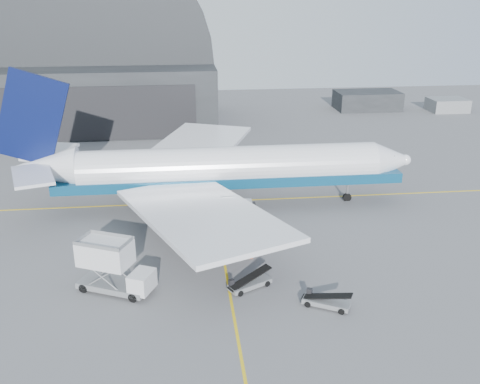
{
  "coord_description": "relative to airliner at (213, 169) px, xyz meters",
  "views": [
    {
      "loc": [
        -3.71,
        -43.28,
        25.45
      ],
      "look_at": [
        2.43,
        11.3,
        4.5
      ],
      "focal_mm": 40.0,
      "sensor_mm": 36.0,
      "label": 1
    }
  ],
  "objects": [
    {
      "name": "catering_truck",
      "position": [
        -10.22,
        -18.88,
        -2.52
      ],
      "size": [
        7.34,
        5.19,
        4.75
      ],
      "rotation": [
        0.0,
        0.0,
        -0.43
      ],
      "color": "slate",
      "rests_on": "ground"
    },
    {
      "name": "hangar",
      "position": [
        -21.94,
        46.54,
        4.62
      ],
      "size": [
        50.0,
        28.3,
        28.0
      ],
      "color": "black",
      "rests_on": "ground"
    },
    {
      "name": "airliner",
      "position": [
        0.0,
        0.0,
        0.0
      ],
      "size": [
        50.16,
        48.64,
        17.6
      ],
      "color": "white",
      "rests_on": "ground"
    },
    {
      "name": "distant_bldg_b",
      "position": [
        55.06,
        49.59,
        -4.93
      ],
      "size": [
        8.0,
        6.0,
        2.8
      ],
      "primitive_type": "cube",
      "color": "slate",
      "rests_on": "ground"
    },
    {
      "name": "ground",
      "position": [
        0.06,
        -18.41,
        -4.93
      ],
      "size": [
        200.0,
        200.0,
        0.0
      ],
      "primitive_type": "plane",
      "color": "#565659",
      "rests_on": "ground"
    },
    {
      "name": "taxi_lines",
      "position": [
        0.06,
        -5.74,
        -4.92
      ],
      "size": [
        80.0,
        42.12,
        0.02
      ],
      "color": "gold",
      "rests_on": "ground"
    },
    {
      "name": "belt_loader_a",
      "position": [
        1.9,
        -19.83,
        -4.41
      ],
      "size": [
        4.27,
        3.13,
        1.66
      ],
      "rotation": [
        0.0,
        0.0,
        0.49
      ],
      "color": "slate",
      "rests_on": "ground"
    },
    {
      "name": "distant_bldg_a",
      "position": [
        38.06,
        53.59,
        -4.93
      ],
      "size": [
        14.0,
        8.0,
        4.0
      ],
      "primitive_type": "cube",
      "color": "black",
      "rests_on": "ground"
    },
    {
      "name": "belt_loader_b",
      "position": [
        8.01,
        -23.55,
        -4.42
      ],
      "size": [
        4.17,
        3.09,
        1.62
      ],
      "rotation": [
        0.0,
        0.0,
        -0.49
      ],
      "color": "slate",
      "rests_on": "ground"
    },
    {
      "name": "traffic_cone",
      "position": [
        2.8,
        -14.03,
        -4.67
      ],
      "size": [
        0.37,
        0.37,
        0.54
      ],
      "color": "#FF4E08",
      "rests_on": "ground"
    },
    {
      "name": "pushback_tug",
      "position": [
        4.5,
        -8.73,
        -4.2
      ],
      "size": [
        4.43,
        2.93,
        1.93
      ],
      "rotation": [
        0.0,
        0.0,
        0.13
      ],
      "color": "black",
      "rests_on": "ground"
    }
  ]
}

